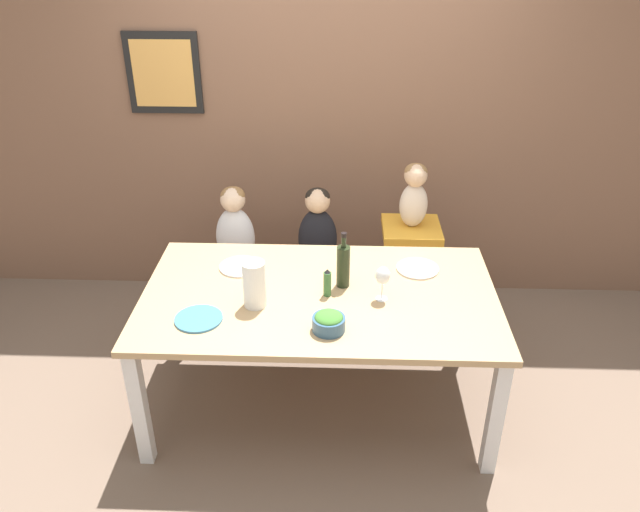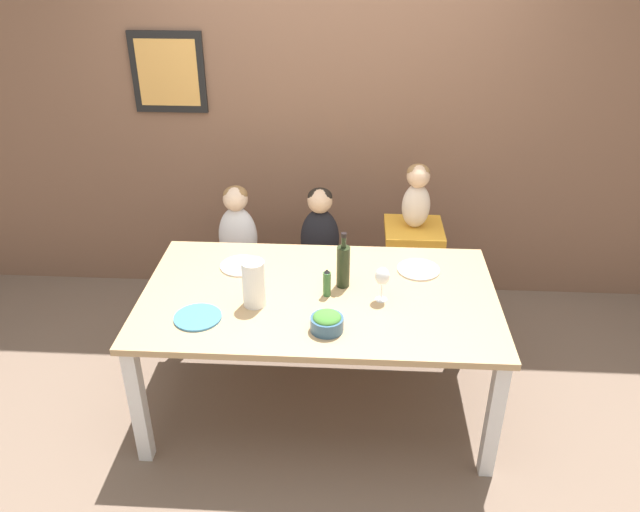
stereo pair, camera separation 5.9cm
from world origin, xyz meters
name	(u,v)px [view 2 (the right image)]	position (x,y,z in m)	size (l,w,h in m)	color
ground_plane	(319,400)	(0.00, 0.00, 0.00)	(14.00, 14.00, 0.00)	#705B4C
wall_back	(330,109)	(0.00, 1.31, 1.35)	(10.00, 0.09, 2.70)	brown
dining_table	(319,306)	(0.00, 0.00, 0.66)	(1.87, 1.08, 0.74)	tan
chair_far_left	(241,273)	(-0.57, 0.79, 0.38)	(0.43, 0.43, 0.45)	silver
chair_far_center	(320,275)	(-0.04, 0.79, 0.38)	(0.43, 0.43, 0.45)	silver
chair_right_highchair	(412,249)	(0.56, 0.79, 0.60)	(0.37, 0.37, 0.75)	silver
person_child_left	(237,227)	(-0.57, 0.79, 0.72)	(0.25, 0.18, 0.55)	silver
person_child_center	(320,229)	(-0.04, 0.79, 0.72)	(0.25, 0.18, 0.55)	black
person_baby_right	(417,193)	(0.56, 0.79, 0.99)	(0.17, 0.15, 0.41)	beige
wine_bottle	(343,265)	(0.12, 0.09, 0.86)	(0.07, 0.07, 0.32)	#232D19
paper_towel_roll	(254,283)	(-0.32, -0.12, 0.86)	(0.12, 0.12, 0.25)	white
wine_glass_near	(382,277)	(0.32, -0.04, 0.88)	(0.07, 0.07, 0.19)	white
salad_bowl_large	(327,322)	(0.06, -0.32, 0.79)	(0.16, 0.16, 0.10)	#335675
dinner_plate_front_left	(198,317)	(-0.59, -0.26, 0.74)	(0.24, 0.24, 0.01)	teal
dinner_plate_back_left	(241,266)	(-0.46, 0.25, 0.74)	(0.24, 0.24, 0.01)	silver
dinner_plate_back_right	(418,270)	(0.54, 0.27, 0.74)	(0.24, 0.24, 0.01)	silver
condiment_bottle_hot_sauce	(327,283)	(0.04, -0.02, 0.81)	(0.04, 0.04, 0.16)	#336633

